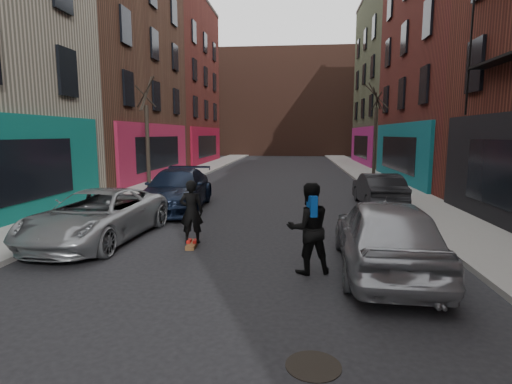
% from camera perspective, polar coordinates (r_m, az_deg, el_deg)
% --- Properties ---
extents(sidewalk_left, '(2.50, 84.00, 0.13)m').
position_cam_1_polar(sidewalk_left, '(32.74, -7.65, 3.31)').
color(sidewalk_left, gray).
rests_on(sidewalk_left, ground).
extents(sidewalk_right, '(2.50, 84.00, 0.13)m').
position_cam_1_polar(sidewalk_right, '(32.23, 14.55, 3.04)').
color(sidewalk_right, gray).
rests_on(sidewalk_right, ground).
extents(building_far, '(40.00, 10.00, 14.00)m').
position_cam_1_polar(building_far, '(57.89, 4.55, 12.36)').
color(building_far, '#47281E').
rests_on(building_far, ground).
extents(tree_left_far, '(2.00, 2.00, 6.50)m').
position_cam_1_polar(tree_left_far, '(21.12, -15.33, 9.39)').
color(tree_left_far, black).
rests_on(tree_left_far, sidewalk_left).
extents(tree_right_far, '(2.00, 2.00, 6.80)m').
position_cam_1_polar(tree_right_far, '(26.19, 16.72, 9.40)').
color(tree_right_far, black).
rests_on(tree_right_far, sidewalk_right).
extents(parked_left_far, '(2.58, 5.08, 1.37)m').
position_cam_1_polar(parked_left_far, '(11.55, -21.71, -3.18)').
color(parked_left_far, gray).
rests_on(parked_left_far, ground).
extents(parked_left_end, '(2.47, 5.38, 1.52)m').
position_cam_1_polar(parked_left_end, '(15.55, -11.23, 0.35)').
color(parked_left_end, black).
rests_on(parked_left_end, ground).
extents(parked_right_far, '(2.10, 4.76, 1.59)m').
position_cam_1_polar(parked_right_far, '(8.75, 18.02, -5.79)').
color(parked_right_far, gray).
rests_on(parked_right_far, ground).
extents(parked_right_end, '(1.53, 4.08, 1.33)m').
position_cam_1_polar(parked_right_end, '(16.63, 17.05, 0.32)').
color(parked_right_end, black).
rests_on(parked_right_end, ground).
extents(skateboard, '(0.28, 0.81, 0.10)m').
position_cam_1_polar(skateboard, '(10.47, -9.09, -7.41)').
color(skateboard, brown).
rests_on(skateboard, ground).
extents(skateboarder, '(0.62, 0.43, 1.62)m').
position_cam_1_polar(skateboarder, '(10.28, -9.20, -2.79)').
color(skateboarder, black).
rests_on(skateboarder, skateboard).
extents(pedestrian, '(1.08, 0.94, 1.89)m').
position_cam_1_polar(pedestrian, '(8.30, 7.54, -5.12)').
color(pedestrian, black).
rests_on(pedestrian, ground).
extents(manhole, '(0.78, 0.78, 0.01)m').
position_cam_1_polar(manhole, '(5.46, 8.20, -23.37)').
color(manhole, black).
rests_on(manhole, ground).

